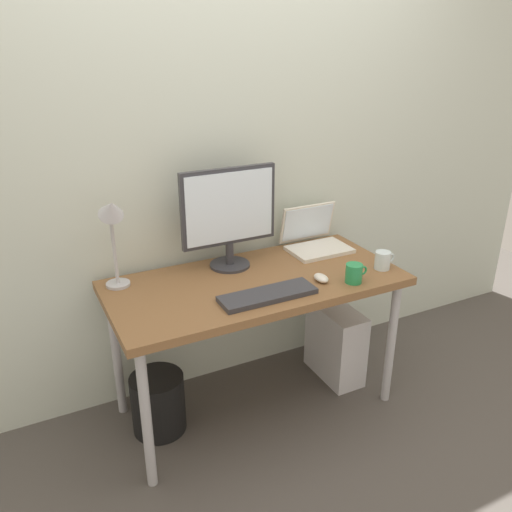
# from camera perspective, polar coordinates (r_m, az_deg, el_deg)

# --- Properties ---
(ground_plane) EXTENTS (6.00, 6.00, 0.00)m
(ground_plane) POSITION_cam_1_polar(r_m,az_deg,el_deg) (2.88, 0.00, -15.84)
(ground_plane) COLOR #4C4742
(back_wall) EXTENTS (4.40, 0.04, 2.60)m
(back_wall) POSITION_cam_1_polar(r_m,az_deg,el_deg) (2.64, -3.88, 11.96)
(back_wall) COLOR silver
(back_wall) RESTS_ON ground_plane
(desk) EXTENTS (1.40, 0.66, 0.73)m
(desk) POSITION_cam_1_polar(r_m,az_deg,el_deg) (2.51, 0.00, -3.92)
(desk) COLOR brown
(desk) RESTS_ON ground_plane
(monitor) EXTENTS (0.48, 0.20, 0.50)m
(monitor) POSITION_cam_1_polar(r_m,az_deg,el_deg) (2.52, -2.96, 4.71)
(monitor) COLOR #333338
(monitor) RESTS_ON desk
(laptop) EXTENTS (0.32, 0.27, 0.23)m
(laptop) POSITION_cam_1_polar(r_m,az_deg,el_deg) (2.84, 6.36, 1.97)
(laptop) COLOR silver
(laptop) RESTS_ON desk
(desk_lamp) EXTENTS (0.11, 0.16, 0.45)m
(desk_lamp) POSITION_cam_1_polar(r_m,az_deg,el_deg) (2.36, -15.36, 3.51)
(desk_lamp) COLOR #B2B2B7
(desk_lamp) RESTS_ON desk
(keyboard) EXTENTS (0.44, 0.14, 0.02)m
(keyboard) POSITION_cam_1_polar(r_m,az_deg,el_deg) (2.31, 1.29, -4.25)
(keyboard) COLOR #333338
(keyboard) RESTS_ON desk
(mouse) EXTENTS (0.06, 0.09, 0.03)m
(mouse) POSITION_cam_1_polar(r_m,az_deg,el_deg) (2.47, 7.11, -2.39)
(mouse) COLOR silver
(mouse) RESTS_ON desk
(coffee_mug) EXTENTS (0.11, 0.08, 0.09)m
(coffee_mug) POSITION_cam_1_polar(r_m,az_deg,el_deg) (2.48, 10.65, -1.86)
(coffee_mug) COLOR #268C4C
(coffee_mug) RESTS_ON desk
(glass_cup) EXTENTS (0.11, 0.08, 0.09)m
(glass_cup) POSITION_cam_1_polar(r_m,az_deg,el_deg) (2.65, 13.64, -0.45)
(glass_cup) COLOR silver
(glass_cup) RESTS_ON desk
(computer_tower) EXTENTS (0.18, 0.36, 0.42)m
(computer_tower) POSITION_cam_1_polar(r_m,az_deg,el_deg) (3.01, 8.65, -9.31)
(computer_tower) COLOR silver
(computer_tower) RESTS_ON ground_plane
(wastebasket) EXTENTS (0.26, 0.26, 0.30)m
(wastebasket) POSITION_cam_1_polar(r_m,az_deg,el_deg) (2.69, -10.60, -15.45)
(wastebasket) COLOR black
(wastebasket) RESTS_ON ground_plane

